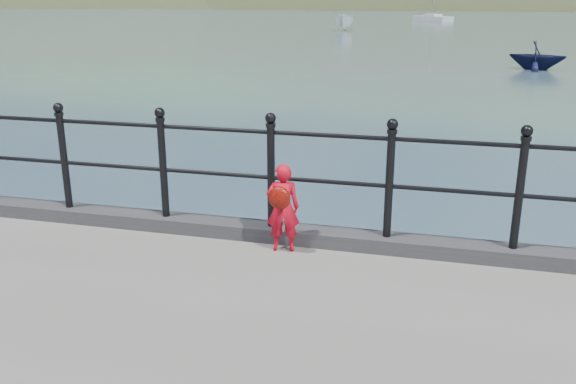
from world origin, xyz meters
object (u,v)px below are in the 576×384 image
(railing, at_px, (215,160))
(child, at_px, (283,207))
(sailboat_deep, at_px, (433,19))
(launch_navy, at_px, (537,55))
(launch_white, at_px, (345,22))

(railing, bearing_deg, child, -18.47)
(sailboat_deep, bearing_deg, launch_navy, -34.06)
(launch_white, bearing_deg, launch_navy, -68.21)
(railing, xyz_separation_m, launch_white, (-8.27, 58.97, -0.96))
(launch_white, bearing_deg, railing, -84.74)
(sailboat_deep, bearing_deg, railing, -40.19)
(railing, height_order, sailboat_deep, sailboat_deep)
(launch_white, distance_m, launch_navy, 35.63)
(launch_white, bearing_deg, sailboat_deep, 71.47)
(child, xyz_separation_m, launch_white, (-9.06, 59.23, -0.59))
(launch_white, xyz_separation_m, launch_navy, (14.78, -32.42, -0.18))
(launch_navy, relative_size, sailboat_deep, 0.26)
(railing, xyz_separation_m, sailboat_deep, (-0.14, 87.65, -1.48))
(launch_white, relative_size, launch_navy, 1.72)
(child, bearing_deg, sailboat_deep, -103.67)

